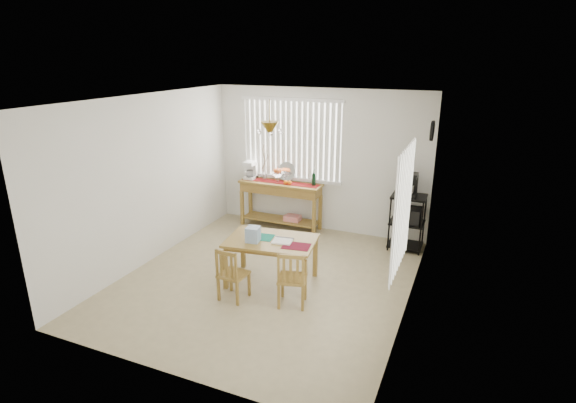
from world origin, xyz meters
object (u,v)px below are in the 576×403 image
at_px(cart_items, 410,185).
at_px(chair_right, 292,279).
at_px(dining_table, 271,244).
at_px(chair_left, 232,274).
at_px(sideboard, 281,194).
at_px(wire_cart, 407,217).

bearing_deg(cart_items, chair_right, -113.71).
height_order(dining_table, chair_left, chair_left).
distance_m(sideboard, chair_left, 2.75).
height_order(sideboard, cart_items, cart_items).
bearing_deg(cart_items, wire_cart, -90.00).
distance_m(sideboard, chair_right, 2.84).
bearing_deg(wire_cart, sideboard, 177.72).
bearing_deg(sideboard, dining_table, -69.74).
height_order(wire_cart, chair_right, wire_cart).
xyz_separation_m(dining_table, chair_right, (0.52, -0.47, -0.21)).
xyz_separation_m(wire_cart, chair_left, (-1.87, -2.60, -0.20)).
bearing_deg(dining_table, sideboard, 110.26).
distance_m(sideboard, cart_items, 2.39).
distance_m(dining_table, chair_right, 0.73).
bearing_deg(chair_left, cart_items, 54.44).
relative_size(cart_items, chair_left, 0.52).
bearing_deg(sideboard, cart_items, -2.04).
xyz_separation_m(sideboard, dining_table, (0.76, -2.05, -0.07)).
bearing_deg(sideboard, chair_right, -63.25).
xyz_separation_m(sideboard, chair_right, (1.27, -2.53, -0.28)).
height_order(sideboard, chair_right, sideboard).
relative_size(chair_left, chair_right, 0.96).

